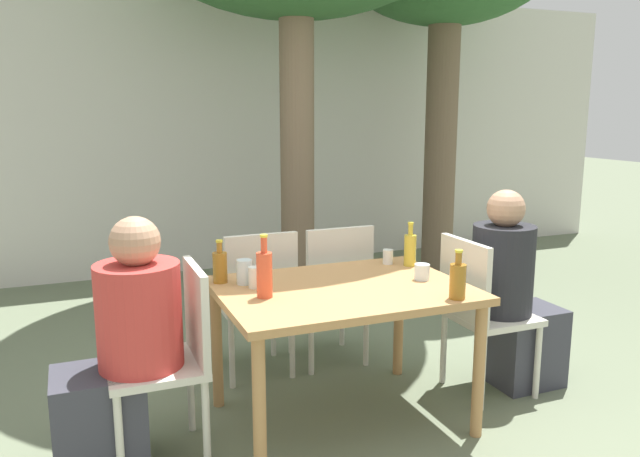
{
  "coord_description": "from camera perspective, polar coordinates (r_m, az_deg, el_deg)",
  "views": [
    {
      "loc": [
        -1.27,
        -2.82,
        1.65
      ],
      "look_at": [
        0.0,
        0.3,
        0.99
      ],
      "focal_mm": 35.0,
      "sensor_mm": 36.0,
      "label": 1
    }
  ],
  "objects": [
    {
      "name": "ground_plane",
      "position": [
        3.5,
        1.93,
        -17.04
      ],
      "size": [
        30.0,
        30.0,
        0.0
      ],
      "primitive_type": "plane",
      "color": "#667056"
    },
    {
      "name": "cafe_building_wall",
      "position": [
        6.42,
        -10.83,
        8.62
      ],
      "size": [
        10.0,
        0.08,
        2.8
      ],
      "color": "beige",
      "rests_on": "ground_plane"
    },
    {
      "name": "dining_table_front",
      "position": [
        3.25,
        2.01,
        -6.76
      ],
      "size": [
        1.26,
        0.94,
        0.74
      ],
      "color": "#B27F4C",
      "rests_on": "ground_plane"
    },
    {
      "name": "patio_chair_0",
      "position": [
        3.06,
        -13.23,
        -10.72
      ],
      "size": [
        0.44,
        0.44,
        0.92
      ],
      "rotation": [
        0.0,
        0.0,
        -1.57
      ],
      "color": "beige",
      "rests_on": "ground_plane"
    },
    {
      "name": "patio_chair_1",
      "position": [
        3.71,
        14.37,
        -6.89
      ],
      "size": [
        0.44,
        0.44,
        0.92
      ],
      "rotation": [
        0.0,
        0.0,
        1.57
      ],
      "color": "beige",
      "rests_on": "ground_plane"
    },
    {
      "name": "patio_chair_2",
      "position": [
        3.83,
        -5.8,
        -6.01
      ],
      "size": [
        0.44,
        0.44,
        0.92
      ],
      "rotation": [
        0.0,
        0.0,
        3.14
      ],
      "color": "beige",
      "rests_on": "ground_plane"
    },
    {
      "name": "patio_chair_3",
      "position": [
        3.99,
        1.19,
        -5.24
      ],
      "size": [
        0.44,
        0.44,
        0.92
      ],
      "rotation": [
        0.0,
        0.0,
        3.14
      ],
      "color": "beige",
      "rests_on": "ground_plane"
    },
    {
      "name": "person_seated_0",
      "position": [
        3.04,
        -17.7,
        -11.07
      ],
      "size": [
        0.59,
        0.38,
        1.17
      ],
      "rotation": [
        0.0,
        0.0,
        -1.57
      ],
      "color": "#383842",
      "rests_on": "ground_plane"
    },
    {
      "name": "person_seated_1",
      "position": [
        3.84,
        17.24,
        -6.28
      ],
      "size": [
        0.58,
        0.35,
        1.19
      ],
      "rotation": [
        0.0,
        0.0,
        1.57
      ],
      "color": "#383842",
      "rests_on": "ground_plane"
    },
    {
      "name": "amber_bottle_0",
      "position": [
        3.31,
        -9.14,
        -3.42
      ],
      "size": [
        0.08,
        0.08,
        0.23
      ],
      "color": "#9E661E",
      "rests_on": "dining_table_front"
    },
    {
      "name": "soda_bottle_1",
      "position": [
        3.02,
        -5.1,
        -4.08
      ],
      "size": [
        0.08,
        0.08,
        0.31
      ],
      "color": "#DB4C2D",
      "rests_on": "dining_table_front"
    },
    {
      "name": "oil_cruet_2",
      "position": [
        3.65,
        8.24,
        -1.86
      ],
      "size": [
        0.07,
        0.07,
        0.26
      ],
      "color": "gold",
      "rests_on": "dining_table_front"
    },
    {
      "name": "amber_bottle_3",
      "position": [
        3.07,
        12.48,
        -4.61
      ],
      "size": [
        0.08,
        0.08,
        0.24
      ],
      "color": "#9E661E",
      "rests_on": "dining_table_front"
    },
    {
      "name": "drinking_glass_0",
      "position": [
        3.27,
        -6.93,
        -3.95
      ],
      "size": [
        0.08,
        0.08,
        0.13
      ],
      "color": "silver",
      "rests_on": "dining_table_front"
    },
    {
      "name": "drinking_glass_1",
      "position": [
        3.38,
        9.31,
        -3.94
      ],
      "size": [
        0.08,
        0.08,
        0.09
      ],
      "color": "silver",
      "rests_on": "dining_table_front"
    },
    {
      "name": "drinking_glass_2",
      "position": [
        3.69,
        6.23,
        -2.58
      ],
      "size": [
        0.06,
        0.06,
        0.09
      ],
      "color": "silver",
      "rests_on": "dining_table_front"
    },
    {
      "name": "drinking_glass_3",
      "position": [
        3.2,
        -5.97,
        -4.46
      ],
      "size": [
        0.07,
        0.07,
        0.11
      ],
      "color": "silver",
      "rests_on": "dining_table_front"
    }
  ]
}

